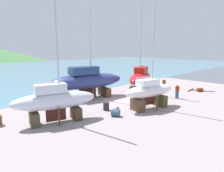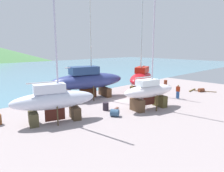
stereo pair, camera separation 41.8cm
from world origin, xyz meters
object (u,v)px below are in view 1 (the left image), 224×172
sailboat_large_starboard (140,78)px  sailboat_mid_port (87,80)px  barrel_rust_near (163,86)px  worker (177,91)px  barrel_blue_faded (106,106)px  barrel_tipped_right (164,82)px  sailboat_small_center (55,100)px  sailboat_far_slipway (149,91)px  barrel_tipped_center (200,90)px  barrel_by_slipway (116,113)px

sailboat_large_starboard → sailboat_mid_port: size_ratio=0.84×
sailboat_large_starboard → barrel_rust_near: bearing=152.7°
worker → barrel_blue_faded: 10.22m
sailboat_large_starboard → barrel_tipped_right: 8.06m
sailboat_small_center → sailboat_far_slipway: bearing=-2.8°
sailboat_far_slipway → barrel_tipped_center: sailboat_far_slipway is taller
sailboat_small_center → barrel_tipped_right: sailboat_small_center is taller
sailboat_large_starboard → barrel_rust_near: sailboat_large_starboard is taller
sailboat_mid_port → sailboat_far_slipway: (1.84, -8.12, -0.40)m
sailboat_small_center → barrel_by_slipway: size_ratio=16.92×
worker → barrel_by_slipway: bearing=-3.2°
barrel_by_slipway → barrel_tipped_center: bearing=-3.5°
sailboat_small_center → barrel_tipped_right: bearing=24.6°
sailboat_mid_port → barrel_blue_faded: sailboat_mid_port is taller
sailboat_far_slipway → worker: 6.27m
sailboat_small_center → barrel_rust_near: size_ratio=14.35×
sailboat_large_starboard → worker: (0.79, -5.24, -1.23)m
sailboat_large_starboard → sailboat_small_center: sailboat_large_starboard is taller
sailboat_mid_port → worker: sailboat_mid_port is taller
worker → barrel_tipped_right: bearing=-138.8°
sailboat_mid_port → sailboat_small_center: bearing=-132.2°
barrel_tipped_right → barrel_by_slipway: 18.43m
barrel_rust_near → sailboat_mid_port: bearing=166.7°
barrel_tipped_right → barrel_tipped_center: bearing=-98.8°
barrel_tipped_right → barrel_blue_faded: barrel_tipped_right is taller
barrel_tipped_center → sailboat_small_center: bearing=170.4°
barrel_tipped_right → sailboat_large_starboard: bearing=-173.3°
barrel_by_slipway → sailboat_mid_port: bearing=71.3°
sailboat_large_starboard → barrel_tipped_center: (6.81, -5.63, -1.87)m
sailboat_far_slipway → barrel_rust_near: 12.17m
worker → barrel_tipped_center: size_ratio=2.11×
sailboat_far_slipway → barrel_by_slipway: (-4.35, 0.69, -1.53)m
sailboat_mid_port → barrel_by_slipway: 8.07m
sailboat_far_slipway → barrel_tipped_right: size_ratio=14.00×
barrel_tipped_right → worker: bearing=-138.8°
sailboat_far_slipway → barrel_by_slipway: bearing=-177.8°
sailboat_mid_port → barrel_tipped_center: 16.51m
barrel_tipped_center → barrel_tipped_right: (1.01, 6.55, 0.16)m
sailboat_large_starboard → barrel_by_slipway: 10.94m
worker → barrel_tipped_center: (6.02, -0.40, -0.64)m
sailboat_large_starboard → barrel_by_slipway: (-9.75, -4.63, -1.79)m
barrel_rust_near → barrel_blue_faded: size_ratio=1.11×
sailboat_far_slipway → barrel_rust_near: bearing=36.3°
sailboat_small_center → worker: 15.65m
sailboat_large_starboard → barrel_tipped_right: bearing=161.7°
sailboat_large_starboard → barrel_tipped_right: (7.82, 0.91, -1.71)m
barrel_by_slipway → barrel_blue_faded: 2.13m
sailboat_far_slipway → barrel_tipped_right: 14.70m
sailboat_far_slipway → sailboat_small_center: bearing=171.4°
barrel_rust_near → barrel_blue_faded: (-14.60, -2.40, 0.13)m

